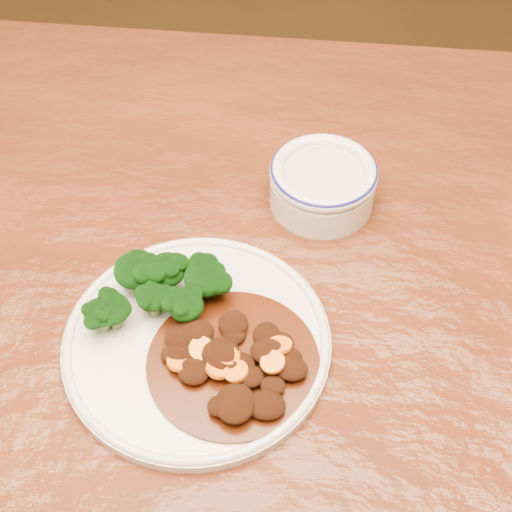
{
  "coord_description": "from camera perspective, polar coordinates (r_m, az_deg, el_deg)",
  "views": [
    {
      "loc": [
        0.05,
        -0.39,
        1.3
      ],
      "look_at": [
        0.02,
        0.05,
        0.77
      ],
      "focal_mm": 50.0,
      "sensor_mm": 36.0,
      "label": 1
    }
  ],
  "objects": [
    {
      "name": "broccoli_florets",
      "position": [
        0.65,
        -7.93,
        -2.5
      ],
      "size": [
        0.12,
        0.08,
        0.04
      ],
      "color": "#6E8F4A",
      "rests_on": "dinner_plate"
    },
    {
      "name": "dinner_plate",
      "position": [
        0.65,
        -4.75,
        -6.79
      ],
      "size": [
        0.24,
        0.24,
        0.02
      ],
      "rotation": [
        0.0,
        0.0,
        0.39
      ],
      "color": "silver",
      "rests_on": "dining_table"
    },
    {
      "name": "dining_table",
      "position": [
        0.75,
        -1.91,
        -7.61
      ],
      "size": [
        1.54,
        0.97,
        0.75
      ],
      "rotation": [
        0.0,
        0.0,
        -0.05
      ],
      "color": "#5E2610",
      "rests_on": "ground"
    },
    {
      "name": "dip_bowl",
      "position": [
        0.75,
        5.36,
        5.88
      ],
      "size": [
        0.11,
        0.11,
        0.05
      ],
      "rotation": [
        0.0,
        0.0,
        -0.04
      ],
      "color": "white",
      "rests_on": "dining_table"
    },
    {
      "name": "mince_stew",
      "position": [
        0.62,
        -1.85,
        -8.45
      ],
      "size": [
        0.15,
        0.15,
        0.02
      ],
      "color": "#471607",
      "rests_on": "dinner_plate"
    }
  ]
}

